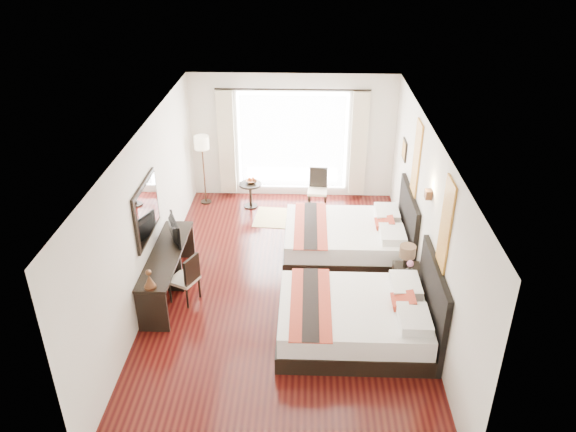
{
  "coord_description": "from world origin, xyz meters",
  "views": [
    {
      "loc": [
        0.32,
        -7.96,
        5.65
      ],
      "look_at": [
        0.02,
        0.34,
        1.23
      ],
      "focal_mm": 35.0,
      "sensor_mm": 36.0,
      "label": 1
    }
  ],
  "objects_px": {
    "fruit_bowl": "(251,182)",
    "window_chair": "(317,197)",
    "nightstand": "(407,283)",
    "table_lamp": "(407,253)",
    "side_table": "(251,195)",
    "console_desk": "(168,272)",
    "desk_chair": "(186,287)",
    "television": "(171,230)",
    "floor_lamp": "(202,147)",
    "bed_far": "(350,238)",
    "vase": "(409,272)",
    "bed_near": "(359,318)"
  },
  "relations": [
    {
      "from": "table_lamp",
      "to": "floor_lamp",
      "type": "relative_size",
      "value": 0.27
    },
    {
      "from": "nightstand",
      "to": "vase",
      "type": "height_order",
      "value": "vase"
    },
    {
      "from": "nightstand",
      "to": "fruit_bowl",
      "type": "height_order",
      "value": "fruit_bowl"
    },
    {
      "from": "bed_near",
      "to": "table_lamp",
      "type": "height_order",
      "value": "bed_near"
    },
    {
      "from": "table_lamp",
      "to": "television",
      "type": "distance_m",
      "value": 3.99
    },
    {
      "from": "bed_far",
      "to": "desk_chair",
      "type": "height_order",
      "value": "bed_far"
    },
    {
      "from": "window_chair",
      "to": "bed_near",
      "type": "bearing_deg",
      "value": 12.34
    },
    {
      "from": "table_lamp",
      "to": "television",
      "type": "relative_size",
      "value": 0.59
    },
    {
      "from": "table_lamp",
      "to": "floor_lamp",
      "type": "xyz_separation_m",
      "value": [
        -3.93,
        3.3,
        0.53
      ]
    },
    {
      "from": "bed_far",
      "to": "side_table",
      "type": "height_order",
      "value": "bed_far"
    },
    {
      "from": "television",
      "to": "fruit_bowl",
      "type": "distance_m",
      "value": 3.07
    },
    {
      "from": "floor_lamp",
      "to": "console_desk",
      "type": "bearing_deg",
      "value": -91.05
    },
    {
      "from": "bed_near",
      "to": "side_table",
      "type": "xyz_separation_m",
      "value": [
        -2.05,
        4.28,
        -0.06
      ]
    },
    {
      "from": "floor_lamp",
      "to": "side_table",
      "type": "xyz_separation_m",
      "value": [
        1.03,
        -0.18,
        -1.04
      ]
    },
    {
      "from": "bed_near",
      "to": "vase",
      "type": "relative_size",
      "value": 17.49
    },
    {
      "from": "table_lamp",
      "to": "side_table",
      "type": "xyz_separation_m",
      "value": [
        -2.9,
        3.13,
        -0.51
      ]
    },
    {
      "from": "vase",
      "to": "nightstand",
      "type": "bearing_deg",
      "value": 87.46
    },
    {
      "from": "side_table",
      "to": "console_desk",
      "type": "bearing_deg",
      "value": -108.77
    },
    {
      "from": "nightstand",
      "to": "window_chair",
      "type": "bearing_deg",
      "value": 114.33
    },
    {
      "from": "console_desk",
      "to": "window_chair",
      "type": "xyz_separation_m",
      "value": [
        2.56,
        3.19,
        -0.1
      ]
    },
    {
      "from": "vase",
      "to": "floor_lamp",
      "type": "relative_size",
      "value": 0.08
    },
    {
      "from": "table_lamp",
      "to": "fruit_bowl",
      "type": "bearing_deg",
      "value": 132.3
    },
    {
      "from": "fruit_bowl",
      "to": "window_chair",
      "type": "relative_size",
      "value": 0.26
    },
    {
      "from": "side_table",
      "to": "window_chair",
      "type": "relative_size",
      "value": 0.62
    },
    {
      "from": "bed_near",
      "to": "bed_far",
      "type": "xyz_separation_m",
      "value": [
        -0.0,
        2.39,
        0.0
      ]
    },
    {
      "from": "console_desk",
      "to": "desk_chair",
      "type": "bearing_deg",
      "value": -37.63
    },
    {
      "from": "television",
      "to": "side_table",
      "type": "xyz_separation_m",
      "value": [
        1.07,
        2.81,
        -0.68
      ]
    },
    {
      "from": "console_desk",
      "to": "bed_near",
      "type": "bearing_deg",
      "value": -18.98
    },
    {
      "from": "television",
      "to": "window_chair",
      "type": "bearing_deg",
      "value": -65.04
    },
    {
      "from": "bed_near",
      "to": "desk_chair",
      "type": "xyz_separation_m",
      "value": [
        -2.8,
        0.82,
        -0.07
      ]
    },
    {
      "from": "desk_chair",
      "to": "side_table",
      "type": "height_order",
      "value": "desk_chair"
    },
    {
      "from": "side_table",
      "to": "window_chair",
      "type": "height_order",
      "value": "window_chair"
    },
    {
      "from": "table_lamp",
      "to": "nightstand",
      "type": "bearing_deg",
      "value": -77.25
    },
    {
      "from": "desk_chair",
      "to": "floor_lamp",
      "type": "bearing_deg",
      "value": -60.82
    },
    {
      "from": "floor_lamp",
      "to": "window_chair",
      "type": "distance_m",
      "value": 2.71
    },
    {
      "from": "table_lamp",
      "to": "console_desk",
      "type": "height_order",
      "value": "table_lamp"
    },
    {
      "from": "floor_lamp",
      "to": "nightstand",
      "type": "bearing_deg",
      "value": -40.82
    },
    {
      "from": "bed_far",
      "to": "vase",
      "type": "distance_m",
      "value": 1.7
    },
    {
      "from": "desk_chair",
      "to": "floor_lamp",
      "type": "xyz_separation_m",
      "value": [
        -0.28,
        3.64,
        1.05
      ]
    },
    {
      "from": "fruit_bowl",
      "to": "window_chair",
      "type": "distance_m",
      "value": 1.48
    },
    {
      "from": "nightstand",
      "to": "desk_chair",
      "type": "distance_m",
      "value": 3.68
    },
    {
      "from": "side_table",
      "to": "fruit_bowl",
      "type": "height_order",
      "value": "fruit_bowl"
    },
    {
      "from": "bed_near",
      "to": "vase",
      "type": "distance_m",
      "value": 1.31
    },
    {
      "from": "bed_near",
      "to": "console_desk",
      "type": "distance_m",
      "value": 3.32
    },
    {
      "from": "vase",
      "to": "television",
      "type": "relative_size",
      "value": 0.18
    },
    {
      "from": "bed_far",
      "to": "fruit_bowl",
      "type": "height_order",
      "value": "bed_far"
    },
    {
      "from": "desk_chair",
      "to": "bed_near",
      "type": "bearing_deg",
      "value": -171.47
    },
    {
      "from": "table_lamp",
      "to": "vase",
      "type": "bearing_deg",
      "value": -84.28
    },
    {
      "from": "window_chair",
      "to": "floor_lamp",
      "type": "bearing_deg",
      "value": -89.76
    },
    {
      "from": "nightstand",
      "to": "table_lamp",
      "type": "distance_m",
      "value": 0.54
    }
  ]
}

